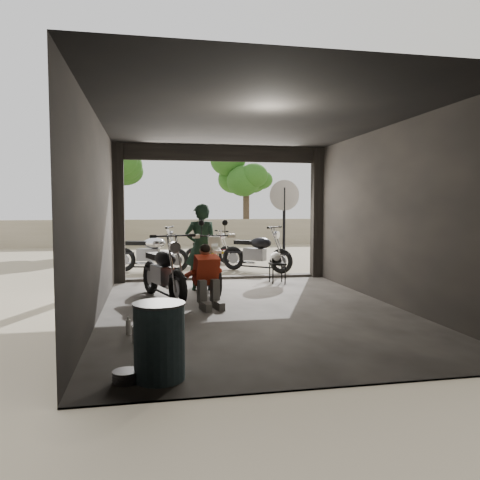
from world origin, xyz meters
name	(u,v)px	position (x,y,z in m)	size (l,w,h in m)	color
ground	(252,311)	(0.00, 0.00, 0.00)	(80.00, 80.00, 0.00)	#7A6D56
garage	(246,234)	(0.00, 0.55, 1.28)	(7.00, 7.13, 3.20)	#2D2B28
boundary_wall	(187,232)	(0.00, 14.00, 0.60)	(18.00, 0.30, 1.20)	gray
tree_left	(116,153)	(-3.00, 12.50, 3.99)	(2.20, 2.20, 5.60)	#382B1E
tree_right	(246,169)	(2.80, 14.00, 3.56)	(2.20, 2.20, 5.00)	#382B1E
main_bike	(208,263)	(-0.53, 1.75, 0.62)	(0.77, 1.87, 1.25)	beige
left_bike	(163,267)	(-1.46, 1.17, 0.64)	(0.78, 1.89, 1.28)	black
outside_bike_a	(150,249)	(-1.69, 5.16, 0.62)	(0.76, 1.84, 1.24)	black
outside_bike_b	(210,248)	(0.09, 6.45, 0.52)	(0.63, 1.54, 1.04)	#3A0E15
outside_bike_c	(257,249)	(1.15, 4.66, 0.62)	(0.76, 1.85, 1.25)	black
rider	(201,248)	(-0.65, 2.05, 0.91)	(0.67, 0.44, 1.83)	black
mechanic	(208,278)	(-0.72, 0.27, 0.54)	(0.55, 0.74, 1.08)	#A82F16
stool	(277,266)	(1.17, 2.61, 0.41)	(0.35, 0.35, 0.48)	black
helmet	(275,257)	(1.13, 2.66, 0.61)	(0.26, 0.28, 0.25)	silver
oil_drum	(159,343)	(-1.62, -2.97, 0.39)	(0.51, 0.51, 0.79)	#3F5F6A
sign_post	(284,210)	(1.90, 4.59, 1.69)	(0.83, 0.08, 2.49)	black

